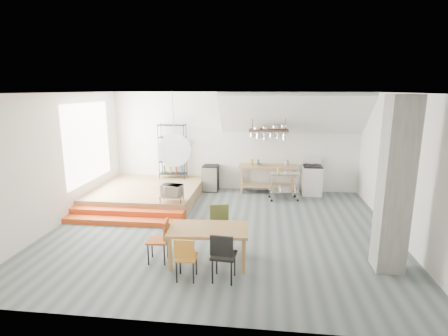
# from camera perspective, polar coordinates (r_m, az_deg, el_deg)

# --- Properties ---
(floor) EXTENTS (8.00, 8.00, 0.00)m
(floor) POSITION_cam_1_polar(r_m,az_deg,el_deg) (8.50, -0.43, -9.93)
(floor) COLOR #4C5658
(floor) RESTS_ON ground
(wall_back) EXTENTS (8.00, 0.04, 3.20)m
(wall_back) POSITION_cam_1_polar(r_m,az_deg,el_deg) (11.45, 1.71, 4.31)
(wall_back) COLOR silver
(wall_back) RESTS_ON ground
(wall_left) EXTENTS (0.04, 7.00, 3.20)m
(wall_left) POSITION_cam_1_polar(r_m,az_deg,el_deg) (9.39, -25.47, 1.20)
(wall_left) COLOR silver
(wall_left) RESTS_ON ground
(wall_right) EXTENTS (0.04, 7.00, 3.20)m
(wall_right) POSITION_cam_1_polar(r_m,az_deg,el_deg) (8.52, 27.31, -0.05)
(wall_right) COLOR silver
(wall_right) RESTS_ON ground
(ceiling) EXTENTS (8.00, 7.00, 0.02)m
(ceiling) POSITION_cam_1_polar(r_m,az_deg,el_deg) (7.85, -0.47, 12.18)
(ceiling) COLOR white
(ceiling) RESTS_ON wall_back
(slope_ceiling) EXTENTS (4.40, 1.44, 1.32)m
(slope_ceiling) POSITION_cam_1_polar(r_m,az_deg,el_deg) (10.74, 11.18, 8.62)
(slope_ceiling) COLOR white
(slope_ceiling) RESTS_ON wall_back
(window_pane) EXTENTS (0.02, 2.50, 2.20)m
(window_pane) POSITION_cam_1_polar(r_m,az_deg,el_deg) (10.62, -21.26, 3.88)
(window_pane) COLOR white
(window_pane) RESTS_ON wall_left
(platform) EXTENTS (3.00, 3.00, 0.40)m
(platform) POSITION_cam_1_polar(r_m,az_deg,el_deg) (10.83, -12.38, -4.08)
(platform) COLOR #9F794F
(platform) RESTS_ON ground
(step_lower) EXTENTS (3.00, 0.35, 0.13)m
(step_lower) POSITION_cam_1_polar(r_m,az_deg,el_deg) (9.15, -16.30, -8.34)
(step_lower) COLOR #D24918
(step_lower) RESTS_ON ground
(step_upper) EXTENTS (3.00, 0.35, 0.27)m
(step_upper) POSITION_cam_1_polar(r_m,az_deg,el_deg) (9.43, -15.50, -7.22)
(step_upper) COLOR #D24918
(step_upper) RESTS_ON ground
(concrete_column) EXTENTS (0.50, 0.50, 3.20)m
(concrete_column) POSITION_cam_1_polar(r_m,az_deg,el_deg) (6.91, 26.15, -2.63)
(concrete_column) COLOR slate
(concrete_column) RESTS_ON ground
(kitchen_counter) EXTENTS (1.80, 0.60, 0.91)m
(kitchen_counter) POSITION_cam_1_polar(r_m,az_deg,el_deg) (11.25, 7.11, -0.99)
(kitchen_counter) COLOR #9F794F
(kitchen_counter) RESTS_ON ground
(stove) EXTENTS (0.60, 0.60, 1.18)m
(stove) POSITION_cam_1_polar(r_m,az_deg,el_deg) (11.40, 14.15, -1.86)
(stove) COLOR white
(stove) RESTS_ON ground
(pot_rack) EXTENTS (1.20, 0.50, 1.43)m
(pot_rack) POSITION_cam_1_polar(r_m,az_deg,el_deg) (10.79, 7.46, 5.71)
(pot_rack) COLOR #3B2517
(pot_rack) RESTS_ON ceiling
(wire_shelving) EXTENTS (0.88, 0.38, 1.80)m
(wire_shelving) POSITION_cam_1_polar(r_m,az_deg,el_deg) (11.55, -8.38, 2.88)
(wire_shelving) COLOR black
(wire_shelving) RESTS_ON platform
(microwave_shelf) EXTENTS (0.60, 0.40, 0.16)m
(microwave_shelf) POSITION_cam_1_polar(r_m,az_deg,el_deg) (9.27, -8.51, -4.54)
(microwave_shelf) COLOR #9F794F
(microwave_shelf) RESTS_ON platform
(paper_lantern) EXTENTS (0.60, 0.60, 0.60)m
(paper_lantern) POSITION_cam_1_polar(r_m,az_deg,el_deg) (6.38, -8.11, 2.89)
(paper_lantern) COLOR white
(paper_lantern) RESTS_ON ceiling
(dining_table) EXTENTS (1.55, 0.93, 0.71)m
(dining_table) POSITION_cam_1_polar(r_m,az_deg,el_deg) (6.74, -2.59, -10.36)
(dining_table) COLOR olive
(dining_table) RESTS_ON ground
(chair_mustard) EXTENTS (0.38, 0.38, 0.81)m
(chair_mustard) POSITION_cam_1_polar(r_m,az_deg,el_deg) (6.24, -6.31, -13.97)
(chair_mustard) COLOR #BE7420
(chair_mustard) RESTS_ON ground
(chair_black) EXTENTS (0.45, 0.45, 0.90)m
(chair_black) POSITION_cam_1_polar(r_m,az_deg,el_deg) (6.14, -0.18, -13.75)
(chair_black) COLOR black
(chair_black) RESTS_ON ground
(chair_olive) EXTENTS (0.50, 0.50, 0.91)m
(chair_olive) POSITION_cam_1_polar(r_m,az_deg,el_deg) (7.39, -0.70, -8.97)
(chair_olive) COLOR #4F5829
(chair_olive) RESTS_ON ground
(chair_red) EXTENTS (0.41, 0.41, 0.84)m
(chair_red) POSITION_cam_1_polar(r_m,az_deg,el_deg) (6.94, -10.25, -11.05)
(chair_red) COLOR #A84918
(chair_red) RESTS_ON ground
(rolling_cart) EXTENTS (0.91, 0.59, 0.84)m
(rolling_cart) POSITION_cam_1_polar(r_m,az_deg,el_deg) (10.65, 9.77, -2.30)
(rolling_cart) COLOR silver
(rolling_cart) RESTS_ON ground
(mini_fridge) EXTENTS (0.50, 0.50, 0.85)m
(mini_fridge) POSITION_cam_1_polar(r_m,az_deg,el_deg) (11.48, -2.19, -1.66)
(mini_fridge) COLOR black
(mini_fridge) RESTS_ON ground
(microwave) EXTENTS (0.58, 0.45, 0.29)m
(microwave) POSITION_cam_1_polar(r_m,az_deg,el_deg) (9.22, -8.54, -3.57)
(microwave) COLOR beige
(microwave) RESTS_ON microwave_shelf
(bowl) EXTENTS (0.25, 0.25, 0.06)m
(bowl) POSITION_cam_1_polar(r_m,az_deg,el_deg) (11.13, 5.93, 0.55)
(bowl) COLOR silver
(bowl) RESTS_ON kitchen_counter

